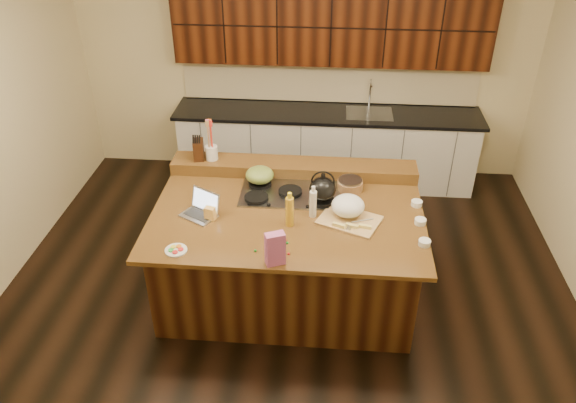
{
  "coord_description": "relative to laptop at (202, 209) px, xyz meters",
  "views": [
    {
      "loc": [
        0.35,
        -4.11,
        3.69
      ],
      "look_at": [
        0.0,
        0.05,
        1.0
      ],
      "focal_mm": 35.0,
      "sensor_mm": 36.0,
      "label": 1
    }
  ],
  "objects": [
    {
      "name": "vinegar_bottle",
      "position": [
        0.97,
        0.05,
        0.07
      ],
      "size": [
        0.07,
        0.07,
        0.25
      ],
      "primitive_type": "cylinder",
      "rotation": [
        0.0,
        0.0,
        0.05
      ],
      "color": "silver",
      "rests_on": "island"
    },
    {
      "name": "green_bowl",
      "position": [
        0.45,
        0.52,
        0.06
      ],
      "size": [
        0.28,
        0.28,
        0.15
      ],
      "primitive_type": "ellipsoid",
      "rotation": [
        0.0,
        0.0,
        -0.04
      ],
      "color": "olive",
      "rests_on": "cooktop"
    },
    {
      "name": "gumdrop_6",
      "position": [
        0.63,
        -0.48,
        -0.05
      ],
      "size": [
        0.02,
        0.02,
        0.02
      ],
      "primitive_type": "ellipsoid",
      "color": "red",
      "rests_on": "island"
    },
    {
      "name": "gumdrop_1",
      "position": [
        0.74,
        -0.52,
        -0.05
      ],
      "size": [
        0.02,
        0.02,
        0.02
      ],
      "primitive_type": "ellipsoid",
      "color": "#198C26",
      "rests_on": "island"
    },
    {
      "name": "gumdrop_8",
      "position": [
        0.81,
        -0.51,
        -0.05
      ],
      "size": [
        0.02,
        0.02,
        0.02
      ],
      "primitive_type": "ellipsoid",
      "color": "red",
      "rests_on": "island"
    },
    {
      "name": "gumdrop_2",
      "position": [
        0.76,
        -0.33,
        -0.05
      ],
      "size": [
        0.02,
        0.02,
        0.02
      ],
      "primitive_type": "ellipsoid",
      "color": "red",
      "rests_on": "island"
    },
    {
      "name": "gumdrop_7",
      "position": [
        0.78,
        -0.37,
        -0.05
      ],
      "size": [
        0.02,
        0.02,
        0.02
      ],
      "primitive_type": "ellipsoid",
      "color": "#198C26",
      "rests_on": "island"
    },
    {
      "name": "kettle",
      "position": [
        1.05,
        0.26,
        0.1
      ],
      "size": [
        0.27,
        0.27,
        0.22
      ],
      "primitive_type": "ellipsoid",
      "rotation": [
        0.0,
        0.0,
        0.12
      ],
      "color": "black",
      "rests_on": "cooktop"
    },
    {
      "name": "gumdrop_4",
      "position": [
        0.65,
        -0.5,
        -0.05
      ],
      "size": [
        0.02,
        0.02,
        0.02
      ],
      "primitive_type": "ellipsoid",
      "color": "red",
      "rests_on": "island"
    },
    {
      "name": "gumdrop_0",
      "position": [
        0.71,
        -0.33,
        -0.05
      ],
      "size": [
        0.02,
        0.02,
        0.02
      ],
      "primitive_type": "ellipsoid",
      "color": "red",
      "rests_on": "island"
    },
    {
      "name": "laptop",
      "position": [
        0.0,
        0.0,
        0.0
      ],
      "size": [
        0.38,
        0.35,
        0.21
      ],
      "rotation": [
        0.0,
        0.0,
        -0.52
      ],
      "color": "#B7B7BC",
      "rests_on": "island"
    },
    {
      "name": "back_counter",
      "position": [
        1.05,
        2.32,
        0.01
      ],
      "size": [
        3.7,
        0.66,
        2.4
      ],
      "color": "silver",
      "rests_on": "ground"
    },
    {
      "name": "gumdrop_3",
      "position": [
        0.54,
        -0.5,
        -0.05
      ],
      "size": [
        0.02,
        0.02,
        0.02
      ],
      "primitive_type": "ellipsoid",
      "color": "#198C26",
      "rests_on": "island"
    },
    {
      "name": "gumdrop_5",
      "position": [
        0.67,
        -0.32,
        -0.05
      ],
      "size": [
        0.02,
        0.02,
        0.02
      ],
      "primitive_type": "ellipsoid",
      "color": "#198C26",
      "rests_on": "island"
    },
    {
      "name": "pink_bag",
      "position": [
        0.71,
        -0.63,
        0.08
      ],
      "size": [
        0.17,
        0.13,
        0.28
      ],
      "primitive_type": "cube",
      "rotation": [
        0.0,
        0.0,
        0.39
      ],
      "color": "#BA5797",
      "rests_on": "island"
    },
    {
      "name": "candy_plate",
      "position": [
        -0.1,
        -0.54,
        -0.05
      ],
      "size": [
        0.21,
        0.21,
        0.01
      ],
      "primitive_type": "cylinder",
      "rotation": [
        0.0,
        0.0,
        0.18
      ],
      "color": "white",
      "rests_on": "island"
    },
    {
      "name": "utensil_crock",
      "position": [
        -0.06,
        0.79,
        0.13
      ],
      "size": [
        0.16,
        0.16,
        0.14
      ],
      "primitive_type": "cylinder",
      "rotation": [
        0.0,
        0.0,
        -0.43
      ],
      "color": "white",
      "rests_on": "back_ledge"
    },
    {
      "name": "oil_bottle",
      "position": [
        0.78,
        -0.1,
        0.08
      ],
      "size": [
        0.09,
        0.09,
        0.27
      ],
      "primitive_type": "cylinder",
      "rotation": [
        0.0,
        0.0,
        0.29
      ],
      "color": "gold",
      "rests_on": "island"
    },
    {
      "name": "knife_block",
      "position": [
        -0.19,
        0.79,
        0.16
      ],
      "size": [
        0.12,
        0.17,
        0.19
      ],
      "primitive_type": "cube",
      "rotation": [
        0.0,
        0.0,
        0.18
      ],
      "color": "black",
      "rests_on": "back_ledge"
    },
    {
      "name": "strainer_bowl",
      "position": [
        1.3,
        0.52,
        -0.01
      ],
      "size": [
        0.31,
        0.31,
        0.09
      ],
      "primitive_type": "cylinder",
      "rotation": [
        0.0,
        0.0,
        -0.35
      ],
      "color": "#996B3F",
      "rests_on": "island"
    },
    {
      "name": "ramekin_a",
      "position": [
        1.9,
        -0.29,
        -0.03
      ],
      "size": [
        0.11,
        0.11,
        0.04
      ],
      "primitive_type": "cylinder",
      "rotation": [
        0.0,
        0.0,
        -0.15
      ],
      "color": "white",
      "rests_on": "island"
    },
    {
      "name": "cooktop",
      "position": [
        0.75,
        0.39,
        -0.04
      ],
      "size": [
        0.92,
        0.52,
        0.05
      ],
      "color": "gray",
      "rests_on": "island"
    },
    {
      "name": "package_box",
      "position": [
        0.09,
        -0.08,
        0.01
      ],
      "size": [
        0.1,
        0.08,
        0.12
      ],
      "primitive_type": "cube",
      "rotation": [
        0.0,
        0.0,
        -0.27
      ],
      "color": "#F6BC57",
      "rests_on": "island"
    },
    {
      "name": "wooden_tray",
      "position": [
        1.28,
        0.05,
        0.03
      ],
      "size": [
        0.6,
        0.53,
        0.2
      ],
      "rotation": [
        0.0,
        0.0,
        -0.4
      ],
      "color": "tan",
      "rests_on": "island"
    },
    {
      "name": "room",
      "position": [
        0.75,
        0.09,
        0.37
      ],
      "size": [
        5.52,
        5.02,
        2.72
      ],
      "color": "black",
      "rests_on": "ground"
    },
    {
      "name": "ramekin_c",
      "position": [
        1.9,
        0.01,
        -0.03
      ],
      "size": [
        0.13,
        0.13,
        0.04
      ],
      "primitive_type": "cylinder",
      "rotation": [
        0.0,
        0.0,
        0.37
      ],
      "color": "white",
      "rests_on": "island"
    },
    {
      "name": "island",
      "position": [
        0.75,
        0.09,
        -0.51
      ],
      "size": [
        2.4,
        1.6,
        0.92
      ],
      "color": "black",
      "rests_on": "ground"
    },
    {
      "name": "kitchen_timer",
      "position": [
        1.28,
        -0.15,
        -0.02
      ],
      "size": [
        0.09,
        0.09,
        0.07
      ],
      "primitive_type": "cone",
      "rotation": [
        0.0,
        0.0,
        0.17
      ],
      "color": "silver",
      "rests_on": "island"
    },
    {
      "name": "ramekin_b",
      "position": [
        1.9,
        0.3,
        -0.03
      ],
      "size": [
        0.12,
        0.12,
        0.04
      ],
      "primitive_type": "cylinder",
      "rotation": [
        0.0,
        0.0,
        -0.28
      ],
      "color": "white",
      "rests_on": "island"
    },
    {
      "name": "back_ledge",
      "position": [
        0.75,
        0.79,
        0.0
      ],
      "size": [
        2.4,
        0.3,
        0.12
      ],
      "primitive_type": "cube",
      "color": "black",
      "rests_on": "island"
    }
  ]
}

